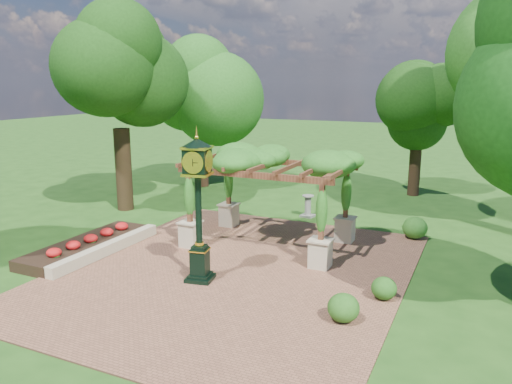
% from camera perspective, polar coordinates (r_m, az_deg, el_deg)
% --- Properties ---
extents(ground, '(120.00, 120.00, 0.00)m').
position_cam_1_polar(ground, '(14.74, -4.20, -10.31)').
color(ground, '#1E4714').
rests_on(ground, ground).
extents(brick_plaza, '(10.00, 12.00, 0.04)m').
position_cam_1_polar(brick_plaza, '(15.55, -2.38, -8.96)').
color(brick_plaza, brown).
rests_on(brick_plaza, ground).
extents(border_wall, '(0.35, 5.00, 0.40)m').
position_cam_1_polar(border_wall, '(17.61, -16.64, -6.26)').
color(border_wall, '#C6B793').
rests_on(border_wall, ground).
extents(flower_bed, '(1.50, 5.00, 0.36)m').
position_cam_1_polar(flower_bed, '(18.21, -18.77, -5.86)').
color(flower_bed, red).
rests_on(flower_bed, ground).
extents(pedestal_clock, '(0.97, 0.97, 4.23)m').
position_cam_1_polar(pedestal_clock, '(14.13, -6.63, -0.55)').
color(pedestal_clock, black).
rests_on(pedestal_clock, brick_plaza).
extents(pergola, '(5.52, 3.48, 3.47)m').
position_cam_1_polar(pergola, '(17.27, 1.52, 2.98)').
color(pergola, '#C5B592').
rests_on(pergola, brick_plaza).
extents(sundial, '(0.59, 0.59, 0.95)m').
position_cam_1_polar(sundial, '(21.56, 5.95, -1.76)').
color(sundial, gray).
rests_on(sundial, ground).
extents(shrub_front, '(0.91, 0.91, 0.70)m').
position_cam_1_polar(shrub_front, '(12.49, 9.96, -12.90)').
color(shrub_front, '#255518').
rests_on(shrub_front, brick_plaza).
extents(shrub_mid, '(0.88, 0.88, 0.61)m').
position_cam_1_polar(shrub_mid, '(13.91, 14.42, -10.60)').
color(shrub_mid, '#225217').
rests_on(shrub_mid, brick_plaza).
extents(shrub_back, '(1.16, 1.16, 0.81)m').
position_cam_1_polar(shrub_back, '(19.32, 17.70, -3.91)').
color(shrub_back, '#2C661D').
rests_on(shrub_back, brick_plaza).
extents(tree_west_near, '(4.12, 4.12, 9.51)m').
position_cam_1_polar(tree_west_near, '(22.89, -15.56, 14.08)').
color(tree_west_near, '#342415').
rests_on(tree_west_near, ground).
extents(tree_west_far, '(4.53, 4.53, 7.76)m').
position_cam_1_polar(tree_west_far, '(27.44, -6.39, 11.65)').
color(tree_west_far, '#321E13').
rests_on(tree_west_far, ground).
extents(tree_north, '(3.60, 3.60, 6.22)m').
position_cam_1_polar(tree_north, '(26.31, 18.09, 8.76)').
color(tree_north, '#332114').
rests_on(tree_north, ground).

